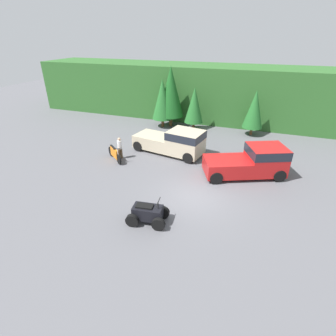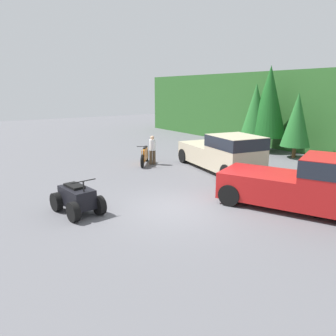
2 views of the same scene
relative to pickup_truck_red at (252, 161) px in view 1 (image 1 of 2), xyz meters
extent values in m
plane|color=#5B5B60|center=(-2.80, -3.75, -1.04)|extent=(80.00, 80.00, 0.00)
cube|color=#2D6028|center=(-2.80, 12.25, 1.68)|extent=(44.00, 6.00, 5.43)
cylinder|color=brown|center=(-9.05, 7.46, -0.63)|extent=(0.28, 0.28, 0.83)
cone|color=#236628|center=(-9.05, 7.46, 1.67)|extent=(2.02, 2.02, 3.76)
cylinder|color=brown|center=(-8.40, 7.99, -0.52)|extent=(0.34, 0.34, 1.03)
cone|color=#19561E|center=(-8.40, 7.99, 2.33)|extent=(2.52, 2.52, 4.69)
cylinder|color=brown|center=(-5.95, 7.67, -0.68)|extent=(0.24, 0.24, 0.72)
cone|color=#236628|center=(-5.95, 7.67, 1.33)|extent=(1.77, 1.77, 3.29)
cylinder|color=brown|center=(-0.57, 7.97, -0.67)|extent=(0.24, 0.24, 0.73)
cone|color=#236628|center=(-0.57, 7.97, 1.35)|extent=(1.78, 1.78, 3.32)
cube|color=red|center=(0.80, 0.35, 0.07)|extent=(2.92, 2.80, 1.77)
cube|color=#1E232D|center=(0.80, 0.35, 0.65)|extent=(2.94, 2.82, 0.57)
cube|color=red|center=(-1.52, -0.67, -0.33)|extent=(3.38, 3.00, 0.97)
cylinder|color=black|center=(0.98, 1.46, -0.64)|extent=(0.85, 0.58, 0.81)
cylinder|color=black|center=(1.74, -0.26, -0.64)|extent=(0.85, 0.58, 0.81)
cylinder|color=black|center=(-2.69, -0.16, -0.64)|extent=(0.85, 0.58, 0.81)
cylinder|color=black|center=(-1.93, -1.88, -0.64)|extent=(0.85, 0.58, 0.81)
cube|color=beige|center=(-4.89, 1.39, 0.07)|extent=(2.77, 2.44, 1.77)
cube|color=#1E232D|center=(-4.89, 1.39, 0.65)|extent=(2.80, 2.47, 0.57)
cube|color=beige|center=(-7.57, 1.86, -0.33)|extent=(3.31, 2.54, 0.97)
cylinder|color=black|center=(-4.03, 2.19, -0.64)|extent=(0.84, 0.42, 0.81)
cylinder|color=black|center=(-4.36, 0.34, -0.64)|extent=(0.84, 0.42, 0.81)
cylinder|color=black|center=(-8.37, 2.95, -0.64)|extent=(0.84, 0.42, 0.81)
cylinder|color=black|center=(-8.70, 1.10, -0.64)|extent=(0.84, 0.42, 0.81)
cylinder|color=black|center=(-8.96, -1.51, -0.68)|extent=(0.62, 0.53, 0.72)
cylinder|color=black|center=(-10.24, -0.47, -0.68)|extent=(0.62, 0.53, 0.72)
cube|color=orange|center=(-9.60, -0.99, -0.48)|extent=(1.07, 0.91, 0.69)
cylinder|color=#B7B7BC|center=(-9.00, -1.48, -0.28)|extent=(0.26, 0.22, 0.78)
cylinder|color=black|center=(-9.00, -1.48, 0.12)|extent=(0.41, 0.49, 0.04)
cube|color=black|center=(-9.76, -0.86, -0.10)|extent=(0.80, 0.69, 0.06)
cylinder|color=black|center=(-3.81, -6.18, -0.71)|extent=(0.68, 0.30, 0.65)
cylinder|color=black|center=(-3.68, -7.11, -0.71)|extent=(0.68, 0.30, 0.65)
cylinder|color=black|center=(-5.10, -6.35, -0.71)|extent=(0.68, 0.30, 0.65)
cylinder|color=black|center=(-4.98, -7.28, -0.71)|extent=(0.68, 0.30, 0.65)
cube|color=black|center=(-4.39, -6.73, -0.47)|extent=(1.52, 0.92, 0.64)
cylinder|color=black|center=(-3.87, -6.66, 0.03)|extent=(0.06, 0.06, 0.35)
cylinder|color=black|center=(-3.87, -6.66, 0.20)|extent=(0.15, 0.89, 0.04)
cube|color=black|center=(-4.54, -6.75, -0.11)|extent=(0.88, 0.53, 0.08)
cylinder|color=brown|center=(-9.28, -0.56, -0.63)|extent=(0.22, 0.22, 0.81)
cylinder|color=brown|center=(-9.36, -0.72, -0.63)|extent=(0.22, 0.22, 0.81)
cylinder|color=white|center=(-9.32, -0.64, 0.08)|extent=(0.45, 0.45, 0.61)
sphere|color=tan|center=(-9.32, -0.64, 0.49)|extent=(0.29, 0.29, 0.22)
camera|label=1|loc=(0.08, -16.13, 7.34)|focal=28.00mm
camera|label=2|loc=(6.21, -10.18, 3.12)|focal=35.00mm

